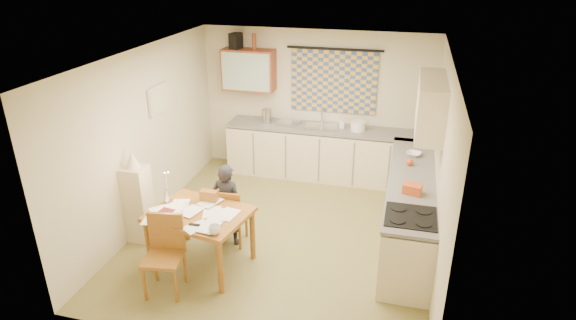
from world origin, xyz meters
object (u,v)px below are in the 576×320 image
(counter_back, at_px, (322,153))
(counter_right, at_px, (409,208))
(stove, at_px, (407,251))
(chair_far, at_px, (231,226))
(dining_table, at_px, (201,238))
(shelf_stand, at_px, (138,204))
(person, at_px, (227,204))

(counter_back, xyz_separation_m, counter_right, (1.51, -1.63, -0.00))
(stove, relative_size, chair_far, 1.12)
(dining_table, xyz_separation_m, chair_far, (0.18, 0.56, -0.12))
(counter_back, bearing_deg, shelf_stand, -128.18)
(counter_right, distance_m, person, 2.46)
(person, bearing_deg, counter_back, -105.02)
(person, bearing_deg, counter_right, -158.10)
(stove, bearing_deg, counter_back, 119.28)
(dining_table, distance_m, chair_far, 0.60)
(counter_back, xyz_separation_m, dining_table, (-0.98, -2.92, -0.07))
(counter_back, distance_m, stove, 3.08)
(dining_table, bearing_deg, counter_back, 82.16)
(stove, distance_m, dining_table, 2.50)
(counter_right, bearing_deg, chair_far, -162.36)
(stove, bearing_deg, dining_table, -174.67)
(person, distance_m, shelf_stand, 1.21)
(counter_right, height_order, shelf_stand, shelf_stand)
(counter_back, height_order, stove, stove)
(shelf_stand, bearing_deg, counter_back, 51.82)
(stove, bearing_deg, chair_far, 171.95)
(chair_far, xyz_separation_m, shelf_stand, (-1.23, -0.22, 0.29))
(person, height_order, shelf_stand, person)
(counter_back, distance_m, counter_right, 2.22)
(dining_table, relative_size, person, 1.12)
(counter_right, distance_m, chair_far, 2.43)
(counter_right, bearing_deg, counter_back, 132.79)
(counter_back, relative_size, stove, 3.54)
(shelf_stand, bearing_deg, chair_far, 10.20)
(counter_right, height_order, chair_far, counter_right)
(dining_table, xyz_separation_m, shelf_stand, (-1.05, 0.34, 0.16))
(dining_table, relative_size, shelf_stand, 1.20)
(person, bearing_deg, shelf_stand, 15.10)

